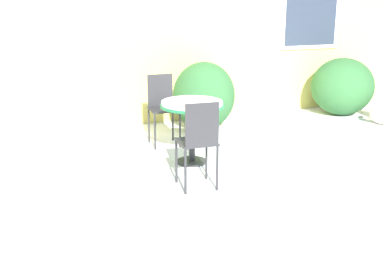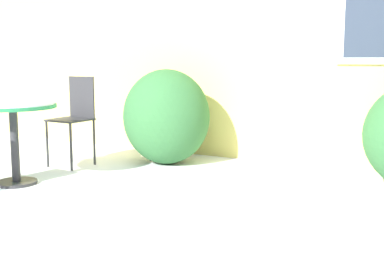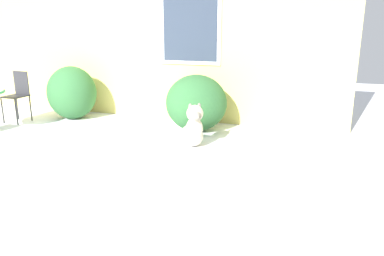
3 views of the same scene
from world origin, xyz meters
The scene contains 7 objects.
ground_plane centered at (0.00, 0.00, 0.00)m, with size 16.00×16.00×0.00m, color white.
house_wall centered at (0.07, 2.20, 1.36)m, with size 8.00×0.10×2.67m.
shrub_left centered at (-0.83, 1.61, 0.49)m, with size 0.89×0.86×0.97m.
shrub_middle centered at (1.59, 1.60, 0.46)m, with size 1.00×0.98×0.92m.
patio_table centered at (-1.54, 0.27, 0.61)m, with size 0.72×0.72×0.73m.
patio_chair_near_table centered at (-1.62, 1.12, 0.51)m, with size 0.38×0.38×0.90m.
patio_chair_far_side centered at (-1.78, -0.49, 0.51)m, with size 0.39×0.39×0.90m.
Camera 1 is at (-3.48, -4.63, 1.84)m, focal length 45.00 mm.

